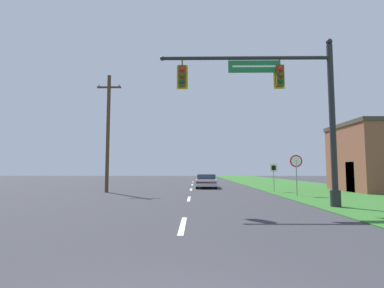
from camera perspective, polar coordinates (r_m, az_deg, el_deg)
The scene contains 7 objects.
grass_verge_right at distance 34.41m, azimuth 17.96°, elevation -7.39°, with size 10.00×110.00×0.04m.
road_center_line at distance 24.91m, azimuth -0.17°, elevation -8.67°, with size 0.16×34.80×0.01m.
signal_mast at distance 14.03m, azimuth 18.09°, elevation 7.12°, with size 7.85×0.47×7.47m.
car_ahead at distance 27.32m, azimuth 2.77°, elevation -7.08°, with size 2.02×4.45×1.19m.
stop_sign at distance 19.64m, azimuth 19.23°, elevation -3.96°, with size 0.76×0.07×2.50m.
route_sign_post at distance 22.82m, azimuth 15.30°, elevation -5.01°, with size 0.55×0.06×2.03m.
utility_pole_near at distance 22.91m, azimuth -15.71°, elevation 2.43°, with size 1.80×0.26×8.67m.
Camera 1 is at (0.38, -2.85, 1.61)m, focal length 28.00 mm.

